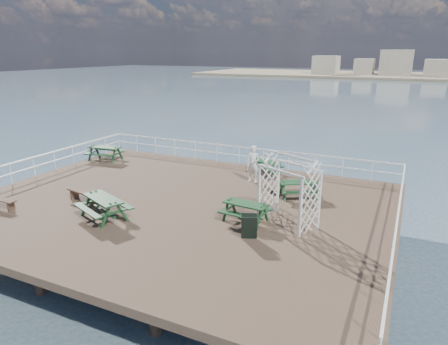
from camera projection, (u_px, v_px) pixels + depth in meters
ground at (178, 206)px, 17.63m from camera, size 18.00×14.00×0.30m
sea_backdrop at (430, 73)px, 128.52m from camera, size 300.00×300.00×9.20m
railing at (204, 169)px, 19.58m from camera, size 17.77×13.76×1.10m
picnic_table_a at (105, 150)px, 24.27m from camera, size 2.12×1.78×0.95m
picnic_table_b at (266, 165)px, 21.63m from camera, size 1.92×1.72×0.78m
picnic_table_c at (298, 186)px, 18.12m from camera, size 2.18×2.06×0.83m
picnic_table_d at (103, 203)px, 15.78m from camera, size 2.49×2.28×0.98m
picnic_table_e at (246, 208)px, 15.55m from camera, size 1.87×1.57×0.84m
flat_bench_near at (83, 194)px, 17.52m from camera, size 1.85×0.75×0.52m
flat_bench_far at (2, 201)px, 16.86m from camera, size 1.49×0.37×0.43m
trellis_arbor at (288, 194)px, 15.08m from camera, size 2.49×1.96×2.75m
sandwich_board at (249, 227)px, 14.10m from camera, size 0.68×0.61×0.91m
person at (253, 164)px, 20.12m from camera, size 0.71×0.49×1.88m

